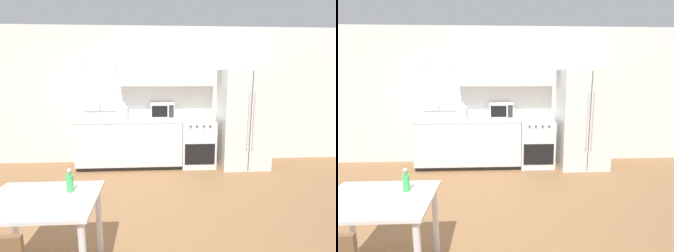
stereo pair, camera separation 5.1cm
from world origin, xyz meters
The scene contains 11 objects.
ground_plane centered at (0.00, 0.00, 0.00)m, with size 12.00×12.00×0.00m, color olive.
wall_back centered at (0.08, 2.18, 1.45)m, with size 12.00×0.38×2.70m.
kitchen_counter centered at (-0.22, 1.85, 0.47)m, with size 2.00×0.67×0.94m.
oven_range centered at (1.10, 1.86, 0.45)m, with size 0.64×0.66×0.90m.
refrigerator centered at (1.98, 1.79, 0.94)m, with size 0.90×0.82×1.87m.
kitchen_sink centered at (-0.80, 1.86, 0.95)m, with size 0.65×0.38×0.26m.
microwave centered at (0.41, 1.99, 1.09)m, with size 0.46×0.31×0.30m.
coffee_mug centered at (0.02, 1.69, 0.99)m, with size 0.11×0.08×0.10m.
grocery_bag_0 centered at (-0.31, 1.68, 1.08)m, with size 0.21×0.19×0.33m.
dining_table centered at (-0.73, -1.02, 0.61)m, with size 0.93×0.72×0.74m.
drink_bottle centered at (-0.52, -0.88, 0.82)m, with size 0.06×0.06×0.21m.
Camera 1 is at (0.21, -3.11, 1.76)m, focal length 28.00 mm.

